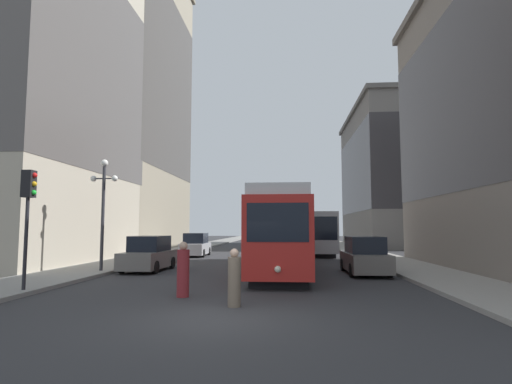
# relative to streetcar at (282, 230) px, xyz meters

# --- Properties ---
(ground_plane) EXTENTS (200.00, 200.00, 0.00)m
(ground_plane) POSITION_rel_streetcar_xyz_m (-1.46, -11.69, -2.10)
(ground_plane) COLOR #303033
(sidewalk_left) EXTENTS (3.43, 120.00, 0.15)m
(sidewalk_left) POSITION_rel_streetcar_xyz_m (-9.99, 28.31, -2.03)
(sidewalk_left) COLOR gray
(sidewalk_left) RESTS_ON ground
(sidewalk_right) EXTENTS (3.43, 120.00, 0.15)m
(sidewalk_right) POSITION_rel_streetcar_xyz_m (7.06, 28.31, -2.03)
(sidewalk_right) COLOR gray
(sidewalk_right) RESTS_ON ground
(streetcar) EXTENTS (2.74, 15.09, 3.89)m
(streetcar) POSITION_rel_streetcar_xyz_m (0.00, 0.00, 0.00)
(streetcar) COLOR black
(streetcar) RESTS_ON ground
(transit_bus) EXTENTS (2.72, 12.04, 3.45)m
(transit_bus) POSITION_rel_streetcar_xyz_m (2.84, 13.72, -0.15)
(transit_bus) COLOR black
(transit_bus) RESTS_ON ground
(parked_car_left_near) EXTENTS (1.99, 4.46, 1.82)m
(parked_car_left_near) POSITION_rel_streetcar_xyz_m (-6.97, 10.01, -1.26)
(parked_car_left_near) COLOR black
(parked_car_left_near) RESTS_ON ground
(parked_car_left_mid) EXTENTS (1.98, 4.27, 1.82)m
(parked_car_left_mid) POSITION_rel_streetcar_xyz_m (-6.97, -0.95, -1.26)
(parked_car_left_mid) COLOR black
(parked_car_left_mid) RESTS_ON ground
(parked_car_right_far) EXTENTS (1.91, 4.43, 1.82)m
(parked_car_right_far) POSITION_rel_streetcar_xyz_m (4.05, -1.65, -1.26)
(parked_car_right_far) COLOR black
(parked_car_right_far) RESTS_ON ground
(pedestrian_crossing_near) EXTENTS (0.37, 0.37, 1.65)m
(pedestrian_crossing_near) POSITION_rel_streetcar_xyz_m (-1.25, -10.17, -1.33)
(pedestrian_crossing_near) COLOR #6B5B4C
(pedestrian_crossing_near) RESTS_ON ground
(pedestrian_crossing_far) EXTENTS (0.40, 0.40, 1.79)m
(pedestrian_crossing_far) POSITION_rel_streetcar_xyz_m (-3.13, -8.67, -1.27)
(pedestrian_crossing_far) COLOR maroon
(pedestrian_crossing_far) RESTS_ON ground
(traffic_light_near_left) EXTENTS (0.47, 0.36, 4.09)m
(traffic_light_near_left) POSITION_rel_streetcar_xyz_m (-8.65, -8.56, 1.20)
(traffic_light_near_left) COLOR #232328
(traffic_light_near_left) RESTS_ON sidewalk_left
(lamp_post_left_near) EXTENTS (1.41, 0.36, 5.53)m
(lamp_post_left_near) POSITION_rel_streetcar_xyz_m (-8.87, -2.40, 1.68)
(lamp_post_left_near) COLOR #333338
(lamp_post_left_near) RESTS_ON sidewalk_left
(building_left_corner) EXTENTS (14.31, 17.70, 31.74)m
(building_left_corner) POSITION_rel_streetcar_xyz_m (-18.56, 18.65, 14.27)
(building_left_corner) COLOR gray
(building_left_corner) RESTS_ON ground
(building_left_midblock) EXTENTS (14.53, 15.64, 23.43)m
(building_left_midblock) POSITION_rel_streetcar_xyz_m (-18.66, 2.96, 9.96)
(building_left_midblock) COLOR #B2A893
(building_left_midblock) RESTS_ON ground
(building_right_corner) EXTENTS (12.85, 21.53, 17.01)m
(building_right_corner) POSITION_rel_streetcar_xyz_m (14.91, 29.60, 6.63)
(building_right_corner) COLOR slate
(building_right_corner) RESTS_ON ground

